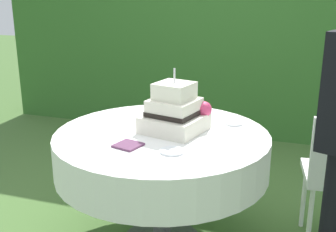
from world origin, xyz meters
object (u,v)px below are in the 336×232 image
at_px(serving_plate_far, 172,151).
at_px(serving_plate_left, 187,114).
at_px(wedding_cake, 175,112).
at_px(serving_plate_near, 234,123).
at_px(cake_table, 162,152).
at_px(napkin_stack, 128,145).

relative_size(serving_plate_far, serving_plate_left, 0.93).
distance_m(wedding_cake, serving_plate_near, 0.41).
height_order(cake_table, napkin_stack, napkin_stack).
relative_size(cake_table, napkin_stack, 9.69).
xyz_separation_m(wedding_cake, serving_plate_near, (0.31, 0.24, -0.11)).
bearing_deg(serving_plate_left, wedding_cake, -86.15).
bearing_deg(serving_plate_left, serving_plate_near, -17.84).
bearing_deg(wedding_cake, napkin_stack, -116.94).
distance_m(wedding_cake, serving_plate_far, 0.36).
bearing_deg(cake_table, serving_plate_left, 84.24).
height_order(wedding_cake, serving_plate_near, wedding_cake).
bearing_deg(wedding_cake, serving_plate_near, 37.45).
relative_size(serving_plate_far, napkin_stack, 0.99).
height_order(cake_table, wedding_cake, wedding_cake).
distance_m(serving_plate_near, napkin_stack, 0.74).
xyz_separation_m(serving_plate_near, napkin_stack, (-0.48, -0.57, 0.00)).
xyz_separation_m(cake_table, serving_plate_near, (0.38, 0.30, 0.13)).
distance_m(cake_table, serving_plate_near, 0.50).
height_order(serving_plate_near, serving_plate_far, same).
distance_m(cake_table, wedding_cake, 0.26).
relative_size(wedding_cake, napkin_stack, 3.06).
relative_size(cake_table, serving_plate_near, 11.29).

